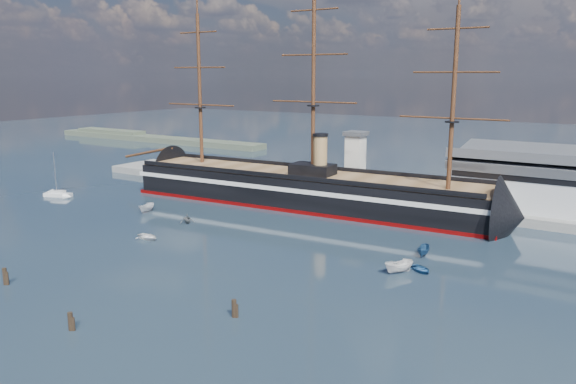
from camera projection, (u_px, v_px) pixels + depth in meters
The scene contains 15 objects.
ground at pixel (271, 227), 115.72m from camera, with size 600.00×600.00×0.00m, color #1A2839.
quay at pixel (385, 200), 140.21m from camera, with size 180.00×18.00×2.00m, color slate.
quay_tower at pixel (355, 161), 139.40m from camera, with size 5.00×5.00×15.00m.
shoreline at pixel (141, 137), 266.95m from camera, with size 120.00×10.00×4.00m.
warship at pixel (299, 188), 134.28m from camera, with size 113.31×21.21×53.94m.
sailboat at pixel (58, 194), 143.82m from camera, with size 7.47×4.52×11.50m.
motorboat_a at pixel (147, 212), 127.50m from camera, with size 6.16×2.26×2.46m, color silver.
motorboat_b at pixel (148, 239), 106.82m from camera, with size 3.01×1.21×1.41m, color white.
motorboat_c at pixel (399, 273), 88.61m from camera, with size 6.26×2.30×2.50m, color silver.
motorboat_d at pixel (187, 223), 118.57m from camera, with size 5.76×2.50×2.11m, color slate.
motorboat_e at pixel (421, 272), 89.24m from camera, with size 2.66×1.06×1.24m, color navy.
motorboat_f at pixel (423, 256), 96.94m from camera, with size 5.47×2.00×2.19m, color navy.
piling_near_left at pixel (6, 285), 83.78m from camera, with size 0.64×0.64×3.32m, color black.
piling_near_mid at pixel (71, 330), 68.89m from camera, with size 0.64×0.64×3.02m, color black.
piling_near_right at pixel (234, 317), 72.55m from camera, with size 0.64×0.64×3.12m, color black.
Camera 1 is at (62.88, -52.48, 30.81)m, focal length 35.00 mm.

